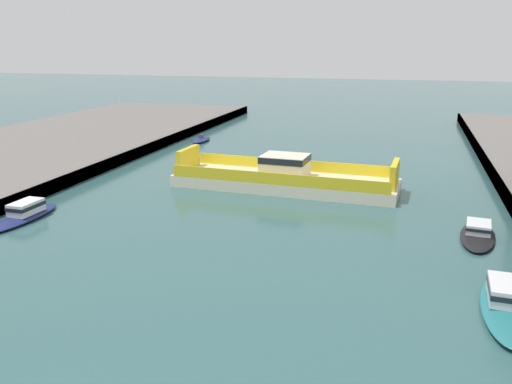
% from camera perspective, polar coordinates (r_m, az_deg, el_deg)
% --- Properties ---
extents(chain_ferry, '(21.77, 7.43, 3.30)m').
position_cam_1_polar(chain_ferry, '(51.31, 3.09, 1.52)').
color(chain_ferry, beige).
rests_on(chain_ferry, ground).
extents(moored_boat_near_right, '(2.20, 5.50, 1.01)m').
position_cam_1_polar(moored_boat_near_right, '(76.50, -5.90, 5.60)').
color(moored_boat_near_right, navy).
rests_on(moored_boat_near_right, ground).
extents(moored_boat_mid_left, '(2.40, 7.88, 1.42)m').
position_cam_1_polar(moored_boat_mid_left, '(46.04, -23.62, -2.11)').
color(moored_boat_mid_left, navy).
rests_on(moored_boat_mid_left, ground).
extents(moored_boat_mid_right, '(2.91, 8.37, 1.46)m').
position_cam_1_polar(moored_boat_mid_right, '(31.19, 25.19, -10.59)').
color(moored_boat_mid_right, '#237075').
rests_on(moored_boat_mid_right, ground).
extents(moored_boat_far_left, '(3.11, 6.98, 1.09)m').
position_cam_1_polar(moored_boat_far_left, '(41.53, 22.67, -4.05)').
color(moored_boat_far_left, black).
rests_on(moored_boat_far_left, ground).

